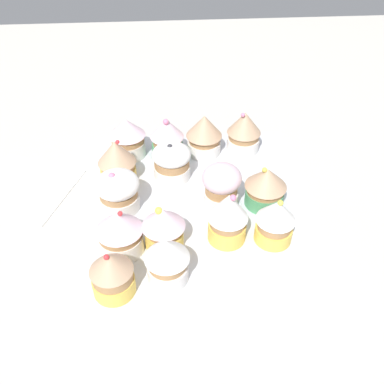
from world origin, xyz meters
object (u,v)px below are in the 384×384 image
at_px(cupcake_9, 117,160).
at_px(napkin, 22,188).
at_px(cupcake_6, 118,191).
at_px(cupcake_8, 265,185).
at_px(baking_tray, 192,210).
at_px(cupcake_11, 127,137).
at_px(cupcake_5, 275,220).
at_px(cupcake_13, 204,134).
at_px(cupcake_3, 164,227).
at_px(cupcake_10, 172,161).
at_px(cupcake_2, 120,231).
at_px(cupcake_7, 221,186).
at_px(cupcake_1, 167,259).
at_px(cupcake_12, 167,137).
at_px(cupcake_0, 112,273).
at_px(cupcake_14, 244,131).
at_px(cupcake_4, 228,217).

height_order(cupcake_9, napkin, cupcake_9).
height_order(cupcake_6, cupcake_8, cupcake_8).
relative_size(baking_tray, cupcake_11, 5.72).
distance_m(cupcake_5, cupcake_13, 0.23).
height_order(baking_tray, cupcake_3, cupcake_3).
bearing_deg(cupcake_10, cupcake_2, -115.54).
xyz_separation_m(baking_tray, cupcake_10, (-0.03, 0.08, 0.04)).
bearing_deg(cupcake_8, cupcake_7, -177.47).
relative_size(cupcake_5, cupcake_13, 0.97).
relative_size(cupcake_1, cupcake_5, 0.95).
bearing_deg(cupcake_11, cupcake_2, -90.26).
height_order(cupcake_10, cupcake_12, cupcake_12).
bearing_deg(cupcake_13, cupcake_12, -175.76).
distance_m(cupcake_0, cupcake_6, 0.16).
distance_m(cupcake_2, cupcake_10, 0.18).
height_order(cupcake_2, cupcake_5, cupcake_5).
distance_m(baking_tray, napkin, 0.29).
bearing_deg(cupcake_2, cupcake_5, 1.04).
xyz_separation_m(cupcake_2, cupcake_9, (-0.01, 0.16, 0.00)).
bearing_deg(cupcake_12, cupcake_2, -107.69).
height_order(baking_tray, cupcake_8, cupcake_8).
relative_size(cupcake_8, cupcake_14, 0.89).
bearing_deg(baking_tray, cupcake_8, 1.32).
height_order(baking_tray, cupcake_10, cupcake_10).
bearing_deg(cupcake_5, cupcake_14, 91.37).
height_order(baking_tray, cupcake_11, cupcake_11).
relative_size(cupcake_2, cupcake_14, 0.91).
bearing_deg(cupcake_3, cupcake_9, 115.08).
relative_size(cupcake_3, cupcake_10, 1.08).
bearing_deg(cupcake_5, cupcake_0, -161.47).
bearing_deg(cupcake_2, cupcake_3, 4.47).
bearing_deg(cupcake_12, cupcake_1, -91.72).
height_order(baking_tray, cupcake_7, cupcake_7).
bearing_deg(cupcake_14, cupcake_12, -176.15).
bearing_deg(cupcake_12, cupcake_13, 4.24).
bearing_deg(cupcake_13, cupcake_9, -155.42).
xyz_separation_m(cupcake_10, cupcake_12, (-0.01, 0.06, 0.01)).
height_order(cupcake_0, cupcake_2, cupcake_2).
bearing_deg(cupcake_8, cupcake_1, -138.13).
height_order(cupcake_3, cupcake_6, cupcake_3).
distance_m(cupcake_1, cupcake_7, 0.16).
bearing_deg(cupcake_4, cupcake_13, 93.15).
xyz_separation_m(baking_tray, cupcake_2, (-0.10, -0.08, 0.04)).
xyz_separation_m(cupcake_7, napkin, (-0.32, 0.08, -0.05)).
xyz_separation_m(cupcake_1, cupcake_3, (-0.00, 0.06, -0.00)).
distance_m(cupcake_13, cupcake_14, 0.07).
relative_size(cupcake_3, cupcake_9, 0.89).
height_order(cupcake_4, napkin, cupcake_4).
bearing_deg(cupcake_8, cupcake_13, 119.12).
relative_size(cupcake_0, cupcake_4, 0.84).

